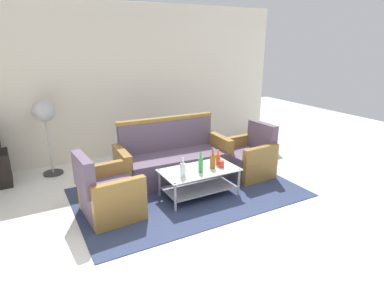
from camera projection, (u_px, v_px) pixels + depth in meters
The scene contains 13 objects.
ground_plane at pixel (211, 222), 4.06m from camera, with size 14.00×14.00×0.00m, color white.
wall_back at pixel (127, 82), 6.13m from camera, with size 6.52×0.12×2.80m.
rug at pixel (189, 192), 4.83m from camera, with size 3.23×2.00×0.01m, color #2D3856.
couch at pixel (173, 160), 5.25m from camera, with size 1.83×0.80×0.96m.
armchair_left at pixel (108, 195), 4.13m from camera, with size 0.74×0.80×0.85m.
armchair_right at pixel (248, 158), 5.40m from camera, with size 0.73×0.79×0.85m.
coffee_table at pixel (199, 178), 4.66m from camera, with size 1.10×0.60×0.40m.
bottle_clear at pixel (183, 170), 4.34m from camera, with size 0.07×0.07×0.27m.
bottle_orange at pixel (218, 159), 4.77m from camera, with size 0.07×0.07×0.23m.
bottle_green at pixel (201, 165), 4.49m from camera, with size 0.06×0.06×0.29m.
bottle_brown at pixel (213, 161), 4.63m from camera, with size 0.08×0.08×0.27m.
cup at pixel (221, 164), 4.68m from camera, with size 0.08×0.08×0.10m, color red.
pedestal_fan at pixel (45, 115), 5.18m from camera, with size 0.36×0.36×1.27m.
Camera 1 is at (-1.92, -3.00, 2.15)m, focal length 30.42 mm.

